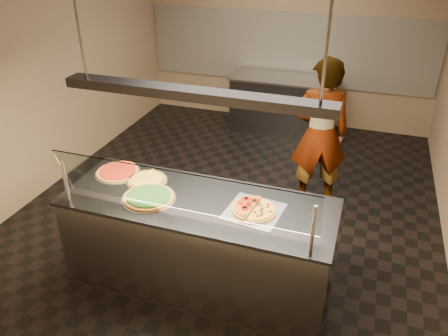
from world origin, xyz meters
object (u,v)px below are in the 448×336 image
(perforated_tray, at_px, (254,211))
(pizza_spinach, at_px, (149,197))
(pizza_cheese, at_px, (147,180))
(pizza_tomato, at_px, (118,171))
(half_pizza_pepperoni, at_px, (244,206))
(pizza_spatula, at_px, (153,176))
(worker, at_px, (320,134))
(heat_lamp_housing, at_px, (194,94))
(half_pizza_sausage, at_px, (264,211))
(prep_table, at_px, (282,104))
(sneeze_guard, at_px, (181,192))
(serving_counter, at_px, (199,241))

(perforated_tray, bearing_deg, pizza_spinach, -173.38)
(pizza_cheese, distance_m, pizza_tomato, 0.36)
(perforated_tray, height_order, pizza_spinach, pizza_spinach)
(half_pizza_pepperoni, xyz_separation_m, pizza_spatula, (-1.00, 0.23, -0.01))
(worker, bearing_deg, half_pizza_pepperoni, 59.38)
(perforated_tray, distance_m, heat_lamp_housing, 1.14)
(half_pizza_sausage, bearing_deg, heat_lamp_housing, -179.61)
(half_pizza_pepperoni, height_order, pizza_spinach, half_pizza_pepperoni)
(prep_table, height_order, heat_lamp_housing, heat_lamp_housing)
(sneeze_guard, bearing_deg, worker, 68.38)
(half_pizza_pepperoni, relative_size, pizza_spinach, 0.82)
(pizza_spinach, bearing_deg, sneeze_guard, -28.00)
(perforated_tray, bearing_deg, pizza_cheese, 171.62)
(prep_table, bearing_deg, perforated_tray, -81.77)
(sneeze_guard, height_order, perforated_tray, sneeze_guard)
(serving_counter, distance_m, pizza_spatula, 0.79)
(serving_counter, relative_size, sneeze_guard, 1.11)
(sneeze_guard, distance_m, half_pizza_pepperoni, 0.62)
(half_pizza_sausage, relative_size, worker, 0.22)
(pizza_tomato, bearing_deg, pizza_spinach, -32.25)
(sneeze_guard, bearing_deg, half_pizza_sausage, 29.06)
(perforated_tray, bearing_deg, heat_lamp_housing, -179.63)
(pizza_spinach, relative_size, heat_lamp_housing, 0.22)
(pizza_spatula, bearing_deg, sneeze_guard, -45.63)
(half_pizza_sausage, relative_size, pizza_tomato, 0.91)
(serving_counter, relative_size, pizza_tomato, 5.58)
(serving_counter, xyz_separation_m, sneeze_guard, (0.00, -0.34, 0.76))
(perforated_tray, xyz_separation_m, half_pizza_pepperoni, (-0.09, 0.00, 0.03))
(serving_counter, bearing_deg, half_pizza_sausage, 0.39)
(serving_counter, height_order, sneeze_guard, sneeze_guard)
(prep_table, bearing_deg, worker, -67.16)
(heat_lamp_housing, bearing_deg, worker, 64.75)
(sneeze_guard, distance_m, worker, 2.33)
(pizza_spinach, relative_size, worker, 0.27)
(perforated_tray, distance_m, pizza_spinach, 0.98)
(sneeze_guard, height_order, pizza_tomato, sneeze_guard)
(serving_counter, height_order, perforated_tray, perforated_tray)
(pizza_tomato, xyz_separation_m, prep_table, (0.93, 3.70, -0.48))
(perforated_tray, xyz_separation_m, heat_lamp_housing, (-0.53, -0.00, 1.01))
(serving_counter, height_order, pizza_cheese, pizza_cheese)
(pizza_cheese, xyz_separation_m, worker, (1.46, 1.64, -0.00))
(pizza_cheese, distance_m, pizza_spatula, 0.08)
(pizza_spinach, bearing_deg, half_pizza_pepperoni, 7.45)
(half_pizza_sausage, xyz_separation_m, pizza_spatula, (-1.19, 0.23, 0.00))
(pizza_cheese, distance_m, prep_table, 3.82)
(heat_lamp_housing, bearing_deg, pizza_tomato, 167.16)
(serving_counter, height_order, worker, worker)
(pizza_tomato, distance_m, worker, 2.41)
(sneeze_guard, distance_m, pizza_tomato, 1.15)
(half_pizza_pepperoni, xyz_separation_m, prep_table, (-0.47, 3.91, -0.50))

